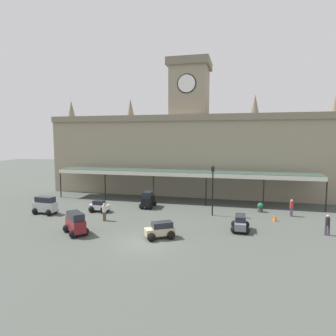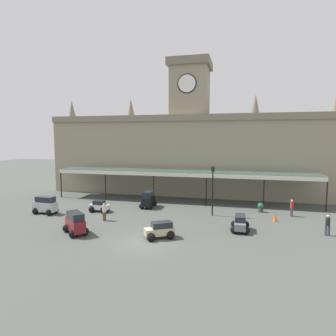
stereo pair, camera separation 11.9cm
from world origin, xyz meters
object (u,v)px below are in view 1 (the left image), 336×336
at_px(car_beige_estate, 160,231).
at_px(traffic_cone, 275,217).
at_px(car_silver_van, 45,206).
at_px(car_maroon_van, 76,224).
at_px(pedestrian_crossing_forecourt, 104,211).
at_px(victorian_lamppost, 213,185).
at_px(planter_by_canopy, 260,207).
at_px(car_grey_estate, 240,224).
at_px(car_black_van, 148,200).
at_px(car_white_sedan, 99,207).
at_px(pedestrian_beside_cars, 328,224).
at_px(pedestrian_near_entrance, 291,207).

relative_size(car_beige_estate, traffic_cone, 3.51).
bearing_deg(car_silver_van, car_maroon_van, -37.21).
bearing_deg(pedestrian_crossing_forecourt, victorian_lamppost, 23.73).
bearing_deg(car_silver_van, traffic_cone, 6.96).
relative_size(car_beige_estate, planter_by_canopy, 2.53).
height_order(car_grey_estate, pedestrian_crossing_forecourt, pedestrian_crossing_forecourt).
relative_size(car_black_van, car_white_sedan, 1.16).
bearing_deg(car_white_sedan, planter_by_canopy, 13.49).
height_order(pedestrian_beside_cars, pedestrian_crossing_forecourt, same).
bearing_deg(planter_by_canopy, pedestrian_beside_cars, -54.03).
bearing_deg(pedestrian_beside_cars, car_grey_estate, -176.38).
height_order(pedestrian_crossing_forecourt, victorian_lamppost, victorian_lamppost).
distance_m(pedestrian_beside_cars, pedestrian_crossing_forecourt, 18.98).
distance_m(pedestrian_near_entrance, traffic_cone, 2.88).
distance_m(car_black_van, victorian_lamppost, 7.77).
relative_size(car_beige_estate, pedestrian_near_entrance, 1.46).
relative_size(car_beige_estate, car_maroon_van, 0.96).
bearing_deg(pedestrian_near_entrance, car_black_van, 179.28).
distance_m(car_white_sedan, pedestrian_beside_cars, 21.08).
distance_m(car_maroon_van, planter_by_canopy, 18.39).
height_order(car_black_van, victorian_lamppost, victorian_lamppost).
bearing_deg(pedestrian_beside_cars, pedestrian_near_entrance, 108.42).
xyz_separation_m(car_silver_van, pedestrian_beside_cars, (25.89, -0.45, 0.10)).
bearing_deg(car_black_van, car_beige_estate, -67.22).
xyz_separation_m(car_maroon_van, pedestrian_beside_cars, (19.55, 4.37, 0.10)).
relative_size(pedestrian_crossing_forecourt, pedestrian_near_entrance, 1.00).
bearing_deg(car_silver_van, pedestrian_near_entrance, 11.56).
xyz_separation_m(car_maroon_van, pedestrian_crossing_forecourt, (0.57, 3.99, 0.10)).
distance_m(car_white_sedan, pedestrian_near_entrance, 19.36).
xyz_separation_m(pedestrian_beside_cars, pedestrian_near_entrance, (-1.79, 5.38, 0.00)).
bearing_deg(car_maroon_van, pedestrian_beside_cars, 12.60).
relative_size(car_grey_estate, pedestrian_beside_cars, 1.35).
height_order(car_silver_van, car_grey_estate, car_silver_van).
bearing_deg(car_silver_van, car_grey_estate, -2.60).
relative_size(pedestrian_near_entrance, victorian_lamppost, 0.34).
relative_size(car_white_sedan, planter_by_canopy, 2.19).
bearing_deg(car_beige_estate, car_black_van, 112.78).
bearing_deg(car_beige_estate, car_white_sedan, 142.94).
bearing_deg(victorian_lamppost, pedestrian_beside_cars, -22.29).
distance_m(car_beige_estate, pedestrian_crossing_forecourt, 7.15).
bearing_deg(car_beige_estate, planter_by_canopy, 51.54).
height_order(car_beige_estate, pedestrian_crossing_forecourt, pedestrian_crossing_forecourt).
bearing_deg(pedestrian_crossing_forecourt, car_silver_van, 173.17).
bearing_deg(pedestrian_near_entrance, car_grey_estate, -130.19).
relative_size(car_white_sedan, pedestrian_beside_cars, 1.26).
height_order(car_white_sedan, traffic_cone, car_white_sedan).
bearing_deg(pedestrian_crossing_forecourt, pedestrian_beside_cars, 1.15).
bearing_deg(victorian_lamppost, car_maroon_van, -141.09).
distance_m(car_silver_van, car_grey_estate, 19.22).
bearing_deg(car_maroon_van, pedestrian_near_entrance, 28.76).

